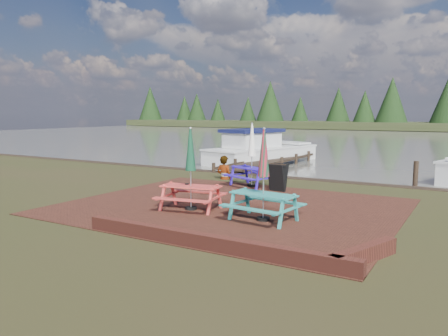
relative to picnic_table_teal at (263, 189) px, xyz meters
name	(u,v)px	position (x,y,z in m)	size (l,w,h in m)	color
ground	(212,214)	(-1.48, 0.01, -0.79)	(120.00, 120.00, 0.00)	black
paving	(231,206)	(-1.48, 1.01, -0.78)	(9.00, 7.50, 0.02)	#3A1B12
brick_wall	(240,245)	(0.66, -2.40, -0.64)	(6.21, 1.79, 0.30)	#4C1E16
water	(411,139)	(-1.48, 37.01, -0.79)	(120.00, 60.00, 0.02)	#414038
far_treeline	(438,108)	(-1.48, 66.01, 2.49)	(120.00, 10.00, 8.10)	black
picnic_table_teal	(263,189)	(0.00, 0.00, 0.00)	(1.80, 1.64, 2.26)	teal
picnic_table_red	(191,182)	(-2.20, 0.09, -0.01)	(1.83, 1.68, 2.22)	#C13831
picnic_table_blue	(252,165)	(-2.50, 4.31, 0.00)	(2.06, 1.96, 2.25)	#2D16A7
chalkboard	(278,177)	(-1.31, 3.89, -0.31)	(0.61, 0.62, 0.94)	black
jetty	(270,161)	(-4.98, 11.29, -0.68)	(1.76, 9.08, 1.00)	black
boat_jetty	(260,152)	(-6.22, 12.71, -0.36)	(4.21, 7.70, 2.12)	silver
person	(224,156)	(-4.24, 5.33, 0.14)	(0.68, 0.45, 1.87)	gray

